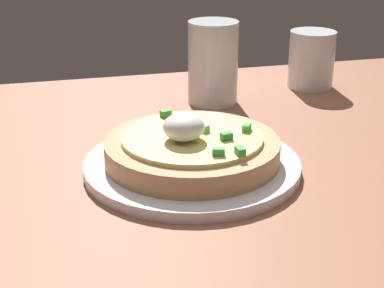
{
  "coord_description": "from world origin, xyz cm",
  "views": [
    {
      "loc": [
        -12.05,
        -65.55,
        30.84
      ],
      "look_at": [
        3.02,
        -6.21,
        5.36
      ],
      "focal_mm": 54.88,
      "sensor_mm": 36.0,
      "label": 1
    }
  ],
  "objects_px": {
    "pizza": "(192,147)",
    "cup_near": "(213,67)",
    "plate": "(192,165)",
    "cup_far": "(311,62)"
  },
  "relations": [
    {
      "from": "pizza",
      "to": "cup_near",
      "type": "bearing_deg",
      "value": 68.45
    },
    {
      "from": "plate",
      "to": "pizza",
      "type": "relative_size",
      "value": 1.24
    },
    {
      "from": "cup_far",
      "to": "plate",
      "type": "bearing_deg",
      "value": -135.16
    },
    {
      "from": "pizza",
      "to": "cup_far",
      "type": "xyz_separation_m",
      "value": [
        0.27,
        0.27,
        0.01
      ]
    },
    {
      "from": "pizza",
      "to": "cup_near",
      "type": "distance_m",
      "value": 0.25
    },
    {
      "from": "cup_far",
      "to": "pizza",
      "type": "bearing_deg",
      "value": -135.15
    },
    {
      "from": "cup_near",
      "to": "plate",
      "type": "bearing_deg",
      "value": -111.48
    },
    {
      "from": "plate",
      "to": "cup_far",
      "type": "bearing_deg",
      "value": 44.84
    },
    {
      "from": "plate",
      "to": "cup_far",
      "type": "xyz_separation_m",
      "value": [
        0.27,
        0.27,
        0.04
      ]
    },
    {
      "from": "pizza",
      "to": "cup_far",
      "type": "relative_size",
      "value": 2.15
    }
  ]
}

